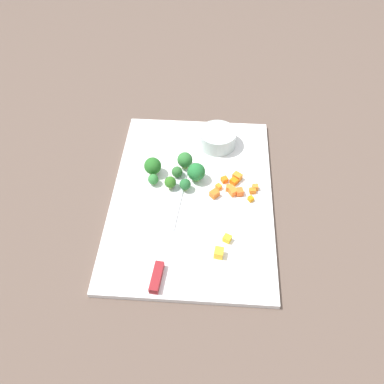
% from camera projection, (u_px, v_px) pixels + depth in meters
% --- Properties ---
extents(ground_plane, '(4.00, 4.00, 0.00)m').
position_uv_depth(ground_plane, '(192.00, 198.00, 0.95)').
color(ground_plane, brown).
extents(cutting_board, '(0.52, 0.36, 0.01)m').
position_uv_depth(cutting_board, '(192.00, 197.00, 0.95)').
color(cutting_board, white).
rests_on(cutting_board, ground_plane).
extents(prep_bowl, '(0.09, 0.09, 0.04)m').
position_uv_depth(prep_bowl, '(217.00, 138.00, 1.04)').
color(prep_bowl, '#B2BFBC').
rests_on(prep_bowl, cutting_board).
extents(chef_knife, '(0.32, 0.05, 0.02)m').
position_uv_depth(chef_knife, '(165.00, 243.00, 0.85)').
color(chef_knife, silver).
rests_on(chef_knife, cutting_board).
extents(carrot_dice_0, '(0.02, 0.02, 0.01)m').
position_uv_depth(carrot_dice_0, '(251.00, 199.00, 0.93)').
color(carrot_dice_0, orange).
rests_on(carrot_dice_0, cutting_board).
extents(carrot_dice_1, '(0.01, 0.01, 0.01)m').
position_uv_depth(carrot_dice_1, '(255.00, 187.00, 0.95)').
color(carrot_dice_1, orange).
rests_on(carrot_dice_1, cutting_board).
extents(carrot_dice_2, '(0.02, 0.02, 0.02)m').
position_uv_depth(carrot_dice_2, '(214.00, 194.00, 0.94)').
color(carrot_dice_2, orange).
rests_on(carrot_dice_2, cutting_board).
extents(carrot_dice_3, '(0.01, 0.02, 0.01)m').
position_uv_depth(carrot_dice_3, '(253.00, 191.00, 0.95)').
color(carrot_dice_3, orange).
rests_on(carrot_dice_3, cutting_board).
extents(carrot_dice_4, '(0.02, 0.02, 0.01)m').
position_uv_depth(carrot_dice_4, '(234.00, 181.00, 0.96)').
color(carrot_dice_4, orange).
rests_on(carrot_dice_4, cutting_board).
extents(carrot_dice_5, '(0.02, 0.02, 0.01)m').
position_uv_depth(carrot_dice_5, '(229.00, 188.00, 0.95)').
color(carrot_dice_5, orange).
rests_on(carrot_dice_5, cutting_board).
extents(carrot_dice_6, '(0.02, 0.02, 0.02)m').
position_uv_depth(carrot_dice_6, '(233.00, 192.00, 0.94)').
color(carrot_dice_6, orange).
rests_on(carrot_dice_6, cutting_board).
extents(carrot_dice_7, '(0.02, 0.02, 0.02)m').
position_uv_depth(carrot_dice_7, '(240.00, 192.00, 0.94)').
color(carrot_dice_7, orange).
rests_on(carrot_dice_7, cutting_board).
extents(carrot_dice_8, '(0.02, 0.02, 0.01)m').
position_uv_depth(carrot_dice_8, '(219.00, 187.00, 0.95)').
color(carrot_dice_8, orange).
rests_on(carrot_dice_8, cutting_board).
extents(carrot_dice_9, '(0.02, 0.02, 0.01)m').
position_uv_depth(carrot_dice_9, '(224.00, 180.00, 0.97)').
color(carrot_dice_9, orange).
rests_on(carrot_dice_9, cutting_board).
extents(carrot_dice_10, '(0.02, 0.03, 0.02)m').
position_uv_depth(carrot_dice_10, '(237.00, 177.00, 0.97)').
color(carrot_dice_10, orange).
rests_on(carrot_dice_10, cutting_board).
extents(pepper_dice_0, '(0.02, 0.02, 0.01)m').
position_uv_depth(pepper_dice_0, '(227.00, 238.00, 0.86)').
color(pepper_dice_0, yellow).
rests_on(pepper_dice_0, cutting_board).
extents(pepper_dice_1, '(0.02, 0.02, 0.02)m').
position_uv_depth(pepper_dice_1, '(219.00, 253.00, 0.83)').
color(pepper_dice_1, yellow).
rests_on(pepper_dice_1, cutting_board).
extents(broccoli_floret_0, '(0.03, 0.03, 0.03)m').
position_uv_depth(broccoli_floret_0, '(177.00, 172.00, 0.97)').
color(broccoli_floret_0, '#91AD60').
rests_on(broccoli_floret_0, cutting_board).
extents(broccoli_floret_1, '(0.04, 0.04, 0.05)m').
position_uv_depth(broccoli_floret_1, '(153.00, 166.00, 0.97)').
color(broccoli_floret_1, '#98BF57').
rests_on(broccoli_floret_1, cutting_board).
extents(broccoli_floret_2, '(0.03, 0.03, 0.03)m').
position_uv_depth(broccoli_floret_2, '(170.00, 182.00, 0.94)').
color(broccoli_floret_2, '#93AD63').
rests_on(broccoli_floret_2, cutting_board).
extents(broccoli_floret_3, '(0.02, 0.02, 0.03)m').
position_uv_depth(broccoli_floret_3, '(153.00, 179.00, 0.96)').
color(broccoli_floret_3, '#8FB36A').
rests_on(broccoli_floret_3, cutting_board).
extents(broccoli_floret_4, '(0.04, 0.04, 0.04)m').
position_uv_depth(broccoli_floret_4, '(185.00, 160.00, 0.99)').
color(broccoli_floret_4, '#8EB155').
rests_on(broccoli_floret_4, cutting_board).
extents(broccoli_floret_5, '(0.03, 0.03, 0.03)m').
position_uv_depth(broccoli_floret_5, '(185.00, 184.00, 0.94)').
color(broccoli_floret_5, '#91BE58').
rests_on(broccoli_floret_5, cutting_board).
extents(broccoli_floret_6, '(0.04, 0.04, 0.05)m').
position_uv_depth(broccoli_floret_6, '(196.00, 172.00, 0.96)').
color(broccoli_floret_6, '#89BE58').
rests_on(broccoli_floret_6, cutting_board).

